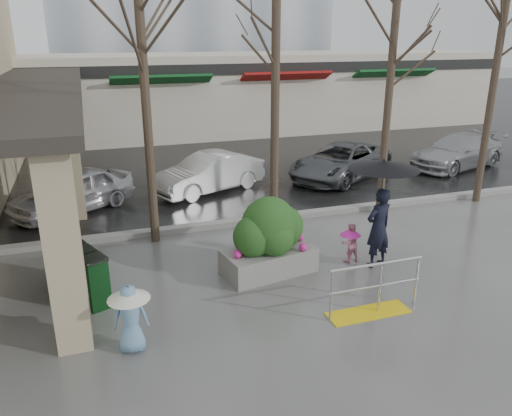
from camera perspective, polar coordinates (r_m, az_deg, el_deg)
ground at (r=10.21m, az=2.83°, el=-9.81°), size 120.00×120.00×0.00m
street_asphalt at (r=30.87m, az=-12.42°, el=9.59°), size 120.00×36.00×0.01m
curb at (r=13.63m, az=-3.30°, el=-1.76°), size 120.00×0.30×0.15m
canopy_slab at (r=16.41m, az=-24.42°, el=12.94°), size 2.80×18.00×0.25m
pillar_front at (r=8.44m, az=-21.15°, el=-4.46°), size 0.55×0.55×3.50m
pillar_back at (r=14.65m, az=-20.54°, el=5.38°), size 0.55×0.55×3.50m
storefront_row at (r=26.95m, az=-7.34°, el=12.84°), size 34.00×6.74×4.00m
handrail at (r=9.65m, az=13.18°, el=-9.64°), size 1.90×0.50×1.03m
tree_west at (r=11.96m, az=-13.06°, el=19.40°), size 3.20×3.20×6.80m
tree_midwest at (r=12.72m, az=2.32°, el=20.49°), size 3.20×3.20×7.00m
tree_mideast at (r=14.23m, az=15.48°, el=18.21°), size 3.20×3.20×6.50m
tree_east at (r=16.42m, az=26.45°, el=18.87°), size 3.20×3.20×7.20m
woman at (r=11.13m, az=14.07°, el=0.81°), size 1.53×1.53×2.48m
child_pink at (r=11.57m, az=10.71°, el=-3.65°), size 0.47×0.47×0.92m
child_blue at (r=8.48m, az=-14.19°, el=-11.51°), size 0.69×0.69×1.18m
planter at (r=10.75m, az=1.50°, el=-3.34°), size 2.13×1.32×1.73m
news_boxes at (r=10.60m, az=-19.49°, el=-6.65°), size 1.13×1.90×1.05m
car_a at (r=15.50m, az=-20.26°, el=1.82°), size 3.90×3.31×1.26m
car_b at (r=16.53m, az=-5.43°, el=3.99°), size 4.04×2.71×1.26m
car_c at (r=18.29m, az=9.65°, el=5.30°), size 4.96×4.15×1.26m
car_d at (r=21.08m, az=22.04°, el=6.00°), size 4.66×2.90×1.26m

